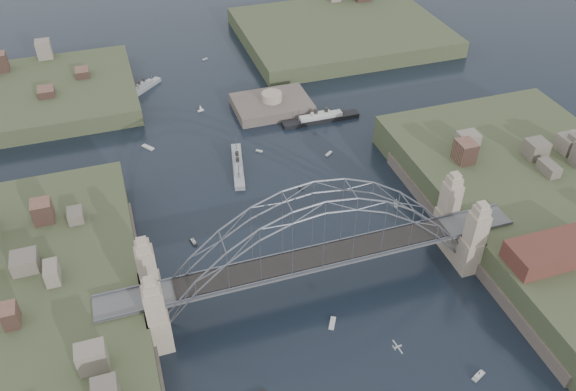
# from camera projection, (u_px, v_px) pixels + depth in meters

# --- Properties ---
(ground) EXTENTS (500.00, 500.00, 0.00)m
(ground) POSITION_uv_depth(u_px,v_px,m) (316.00, 287.00, 118.87)
(ground) COLOR black
(ground) RESTS_ON ground
(bridge) EXTENTS (84.00, 13.80, 24.60)m
(bridge) POSITION_uv_depth(u_px,v_px,m) (318.00, 243.00, 111.17)
(bridge) COLOR #555558
(bridge) RESTS_ON ground
(shore_west) EXTENTS (50.50, 90.00, 12.00)m
(shore_west) POSITION_uv_depth(u_px,v_px,m) (10.00, 355.00, 103.77)
(shore_west) COLOR #3B4429
(shore_west) RESTS_ON ground
(shore_east) EXTENTS (50.50, 90.00, 12.00)m
(shore_east) POSITION_uv_depth(u_px,v_px,m) (557.00, 222.00, 131.50)
(shore_east) COLOR #3B4429
(shore_east) RESTS_ON ground
(headland_nw) EXTENTS (60.00, 45.00, 9.00)m
(headland_nw) POSITION_uv_depth(u_px,v_px,m) (33.00, 103.00, 175.76)
(headland_nw) COLOR #3B4429
(headland_nw) RESTS_ON ground
(headland_ne) EXTENTS (70.00, 55.00, 9.50)m
(headland_ne) POSITION_uv_depth(u_px,v_px,m) (341.00, 37.00, 212.13)
(headland_ne) COLOR #3B4429
(headland_ne) RESTS_ON ground
(fort_island) EXTENTS (22.00, 16.00, 9.40)m
(fort_island) POSITION_uv_depth(u_px,v_px,m) (272.00, 110.00, 173.94)
(fort_island) COLOR #534841
(fort_island) RESTS_ON ground
(wharf_shed) EXTENTS (20.00, 8.00, 4.00)m
(wharf_shed) POSITION_uv_depth(u_px,v_px,m) (558.00, 250.00, 112.87)
(wharf_shed) COLOR #592D26
(wharf_shed) RESTS_ON shore_east
(finger_pier) EXTENTS (4.00, 22.00, 1.40)m
(finger_pier) POSITION_uv_depth(u_px,v_px,m) (570.00, 344.00, 107.09)
(finger_pier) COLOR #555558
(finger_pier) RESTS_ON ground
(naval_cruiser_near) EXTENTS (6.06, 19.01, 5.66)m
(naval_cruiser_near) POSITION_uv_depth(u_px,v_px,m) (238.00, 165.00, 150.16)
(naval_cruiser_near) COLOR #95999D
(naval_cruiser_near) RESTS_ON ground
(naval_cruiser_far) EXTENTS (12.62, 12.12, 5.19)m
(naval_cruiser_far) POSITION_uv_depth(u_px,v_px,m) (143.00, 88.00, 182.05)
(naval_cruiser_far) COLOR #95999D
(naval_cruiser_far) RESTS_ON ground
(ocean_liner) EXTENTS (22.58, 3.10, 5.54)m
(ocean_liner) POSITION_uv_depth(u_px,v_px,m) (321.00, 119.00, 167.96)
(ocean_liner) COLOR black
(ocean_liner) RESTS_ON ground
(aeroplane) EXTENTS (1.64, 3.03, 0.44)m
(aeroplane) POSITION_uv_depth(u_px,v_px,m) (397.00, 347.00, 98.50)
(aeroplane) COLOR #9EA0A4
(small_boat_a) EXTENTS (1.45, 2.71, 1.43)m
(small_boat_a) POSITION_uv_depth(u_px,v_px,m) (193.00, 242.00, 128.82)
(small_boat_a) COLOR beige
(small_boat_a) RESTS_ON ground
(small_boat_b) EXTENTS (0.92, 1.97, 0.45)m
(small_boat_b) POSITION_uv_depth(u_px,v_px,m) (300.00, 188.00, 144.07)
(small_boat_b) COLOR beige
(small_boat_b) RESTS_ON ground
(small_boat_c) EXTENTS (2.34, 3.05, 0.45)m
(small_boat_c) POSITION_uv_depth(u_px,v_px,m) (332.00, 323.00, 111.51)
(small_boat_c) COLOR beige
(small_boat_c) RESTS_ON ground
(small_boat_d) EXTENTS (2.37, 2.07, 0.45)m
(small_boat_d) POSITION_uv_depth(u_px,v_px,m) (329.00, 154.00, 155.49)
(small_boat_d) COLOR beige
(small_boat_d) RESTS_ON ground
(small_boat_e) EXTENTS (3.17, 3.62, 0.45)m
(small_boat_e) POSITION_uv_depth(u_px,v_px,m) (148.00, 147.00, 157.84)
(small_boat_e) COLOR beige
(small_boat_e) RESTS_ON ground
(small_boat_f) EXTENTS (1.73, 1.54, 0.45)m
(small_boat_f) POSITION_uv_depth(u_px,v_px,m) (259.00, 151.00, 156.48)
(small_boat_f) COLOR beige
(small_boat_f) RESTS_ON ground
(small_boat_g) EXTENTS (2.98, 2.00, 1.43)m
(small_boat_g) POSITION_uv_depth(u_px,v_px,m) (479.00, 376.00, 102.38)
(small_boat_g) COLOR beige
(small_boat_g) RESTS_ON ground
(small_boat_h) EXTENTS (1.91, 1.22, 2.38)m
(small_boat_h) POSITION_uv_depth(u_px,v_px,m) (201.00, 108.00, 172.31)
(small_boat_h) COLOR beige
(small_boat_h) RESTS_ON ground
(small_boat_i) EXTENTS (1.44, 2.49, 2.38)m
(small_boat_i) POSITION_uv_depth(u_px,v_px,m) (396.00, 202.00, 138.59)
(small_boat_i) COLOR beige
(small_boat_i) RESTS_ON ground
(small_boat_k) EXTENTS (2.01, 1.32, 0.45)m
(small_boat_k) POSITION_uv_depth(u_px,v_px,m) (205.00, 59.00, 199.32)
(small_boat_k) COLOR beige
(small_boat_k) RESTS_ON ground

